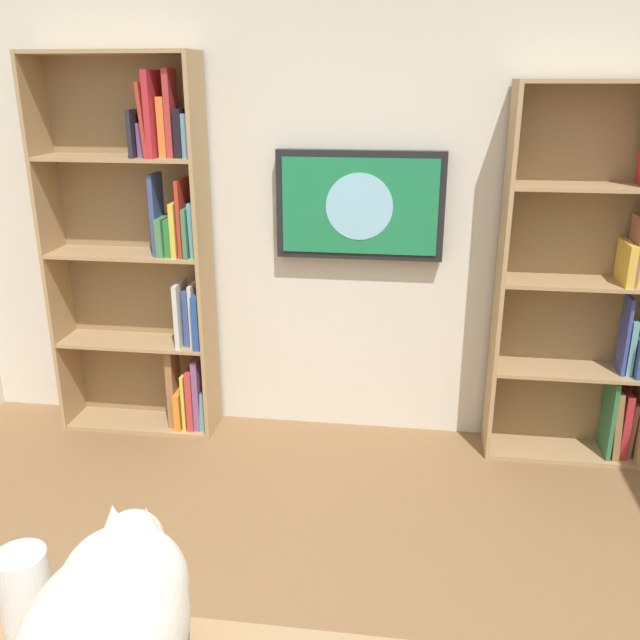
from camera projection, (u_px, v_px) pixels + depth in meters
wall_back at (349, 198)px, 3.68m from camera, size 4.52×0.06×2.70m
bookshelf_left at (598, 281)px, 3.47m from camera, size 0.81×0.28×1.96m
bookshelf_right at (149, 257)px, 3.77m from camera, size 0.89×0.28×2.09m
wall_mounted_tv at (360, 206)px, 3.60m from camera, size 0.89×0.07×0.57m
cat at (111, 621)px, 1.35m from camera, size 0.31×0.59×0.35m
paper_towel_roll at (27, 601)px, 1.48m from camera, size 0.11×0.11×0.24m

